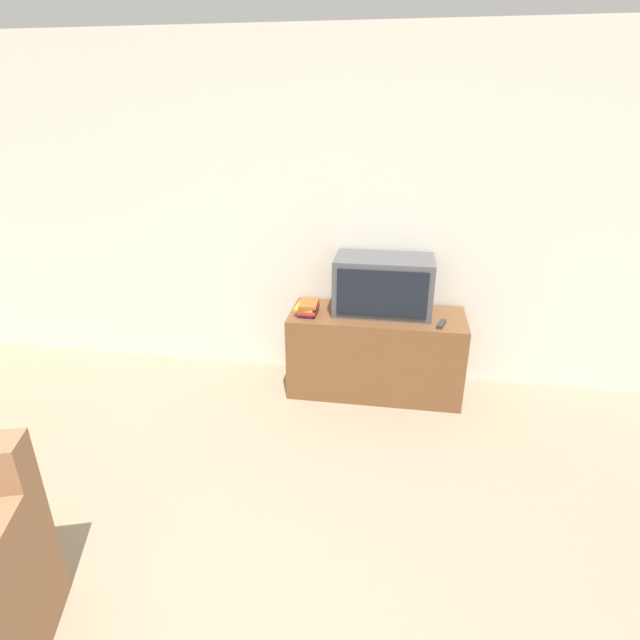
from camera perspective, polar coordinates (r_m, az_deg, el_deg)
name	(u,v)px	position (r m, az deg, el deg)	size (l,w,h in m)	color
wall_back	(294,216)	(3.95, -3.04, 11.83)	(9.00, 0.06, 2.60)	silver
tv_stand	(375,353)	(3.90, 6.35, -3.72)	(1.31, 0.52, 0.64)	brown
television	(383,285)	(3.74, 7.23, 3.98)	(0.72, 0.40, 0.42)	#4C4C51
book_stack	(308,308)	(3.73, -1.39, 1.42)	(0.17, 0.22, 0.09)	#7A3884
remote_on_stand	(441,324)	(3.64, 13.69, -0.45)	(0.08, 0.15, 0.02)	#2D2D2D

